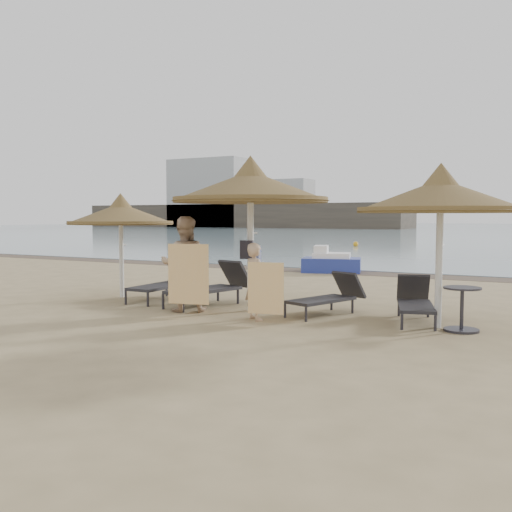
{
  "coord_description": "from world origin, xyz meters",
  "views": [
    {
      "loc": [
        5.79,
        -9.33,
        1.93
      ],
      "look_at": [
        0.09,
        1.2,
        1.1
      ],
      "focal_mm": 40.0,
      "sensor_mm": 36.0,
      "label": 1
    }
  ],
  "objects": [
    {
      "name": "pedal_boat",
      "position": [
        -1.29,
        9.17,
        0.34
      ],
      "size": [
        2.23,
        1.69,
        0.92
      ],
      "rotation": [
        0.0,
        0.0,
        0.29
      ],
      "color": "#253494",
      "rests_on": "ground"
    },
    {
      "name": "palapa_left",
      "position": [
        -3.47,
        1.03,
        1.98
      ],
      "size": [
        2.5,
        2.5,
        2.48
      ],
      "rotation": [
        0.0,
        0.0,
        -0.1
      ],
      "color": "silver",
      "rests_on": "ground"
    },
    {
      "name": "bag_dark",
      "position": [
        0.19,
        0.62,
        1.26
      ],
      "size": [
        0.27,
        0.12,
        0.37
      ],
      "rotation": [
        0.0,
        0.0,
        0.13
      ],
      "color": "black",
      "rests_on": "ground"
    },
    {
      "name": "palapa_center",
      "position": [
        0.19,
        0.78,
        2.51
      ],
      "size": [
        3.18,
        3.18,
        3.16
      ],
      "rotation": [
        0.0,
        0.0,
        -0.39
      ],
      "color": "silver",
      "rests_on": "ground"
    },
    {
      "name": "lounger_near_right",
      "position": [
        1.74,
        1.21,
        0.36
      ],
      "size": [
        1.16,
        1.9,
        0.81
      ],
      "rotation": [
        0.0,
        0.0,
        -0.34
      ],
      "color": "#2B2A31",
      "rests_on": "ground"
    },
    {
      "name": "side_table",
      "position": [
        4.32,
        0.65,
        0.35
      ],
      "size": [
        0.62,
        0.62,
        0.75
      ],
      "rotation": [
        0.0,
        0.0,
        0.39
      ],
      "color": "#2B2A31",
      "rests_on": "ground"
    },
    {
      "name": "far_shore",
      "position": [
        -25.1,
        77.82,
        2.91
      ],
      "size": [
        150.0,
        54.8,
        12.0
      ],
      "color": "brown",
      "rests_on": "ground"
    },
    {
      "name": "lounger_far_right",
      "position": [
        3.39,
        1.3,
        0.36
      ],
      "size": [
        1.09,
        1.91,
        0.81
      ],
      "rotation": [
        0.0,
        0.0,
        0.29
      ],
      "color": "#2B2A31",
      "rests_on": "ground"
    },
    {
      "name": "towel_right",
      "position": [
        1.11,
        -0.34,
        0.64
      ],
      "size": [
        0.66,
        0.15,
        0.93
      ],
      "rotation": [
        0.0,
        0.0,
        0.2
      ],
      "color": "orange",
      "rests_on": "ground"
    },
    {
      "name": "ground",
      "position": [
        0.0,
        0.0,
        0.0
      ],
      "size": [
        160.0,
        160.0,
        0.0
      ],
      "primitive_type": "plane",
      "color": "tan",
      "rests_on": "ground"
    },
    {
      "name": "bag_patterned",
      "position": [
        0.19,
        0.96,
        1.16
      ],
      "size": [
        0.29,
        0.14,
        0.35
      ],
      "rotation": [
        0.0,
        0.0,
        -0.19
      ],
      "color": "silver",
      "rests_on": "ground"
    },
    {
      "name": "person_right",
      "position": [
        0.76,
        -0.09,
        0.84
      ],
      "size": [
        0.92,
        0.84,
        1.67
      ],
      "primitive_type": "imported",
      "rotation": [
        0.0,
        0.0,
        2.56
      ],
      "color": "tan",
      "rests_on": "ground"
    },
    {
      "name": "wet_sand_strip",
      "position": [
        0.0,
        9.4,
        0.0
      ],
      "size": [
        200.0,
        1.6,
        0.01
      ],
      "primitive_type": "cube",
      "color": "brown",
      "rests_on": "ground"
    },
    {
      "name": "towel_left",
      "position": [
        -0.61,
        -0.28,
        0.81
      ],
      "size": [
        0.82,
        0.22,
        1.17
      ],
      "rotation": [
        0.0,
        0.0,
        0.24
      ],
      "color": "orange",
      "rests_on": "ground"
    },
    {
      "name": "person_left",
      "position": [
        -0.96,
        0.07,
        1.12
      ],
      "size": [
        1.23,
        1.12,
        2.24
      ],
      "primitive_type": "imported",
      "rotation": [
        0.0,
        0.0,
        3.71
      ],
      "color": "tan",
      "rests_on": "ground"
    },
    {
      "name": "lounger_far_left",
      "position": [
        -2.34,
        1.27,
        0.4
      ],
      "size": [
        0.71,
        2.02,
        0.9
      ],
      "rotation": [
        0.0,
        0.0,
        0.02
      ],
      "color": "#2B2A31",
      "rests_on": "ground"
    },
    {
      "name": "palapa_right",
      "position": [
        3.9,
        0.79,
        2.27
      ],
      "size": [
        2.87,
        2.87,
        2.85
      ],
      "rotation": [
        0.0,
        0.0,
        -0.21
      ],
      "color": "silver",
      "rests_on": "ground"
    },
    {
      "name": "lounger_near_left",
      "position": [
        -0.93,
        1.11,
        0.42
      ],
      "size": [
        1.18,
        2.21,
        0.94
      ],
      "rotation": [
        0.0,
        0.0,
        -0.24
      ],
      "color": "#2B2A31",
      "rests_on": "ground"
    },
    {
      "name": "buoy_left",
      "position": [
        -5.87,
        25.54,
        0.16
      ],
      "size": [
        0.32,
        0.32,
        0.32
      ],
      "primitive_type": "sphere",
      "color": "orange",
      "rests_on": "ground"
    }
  ]
}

